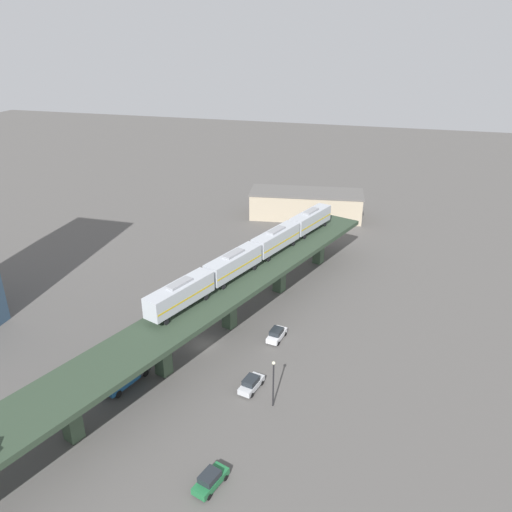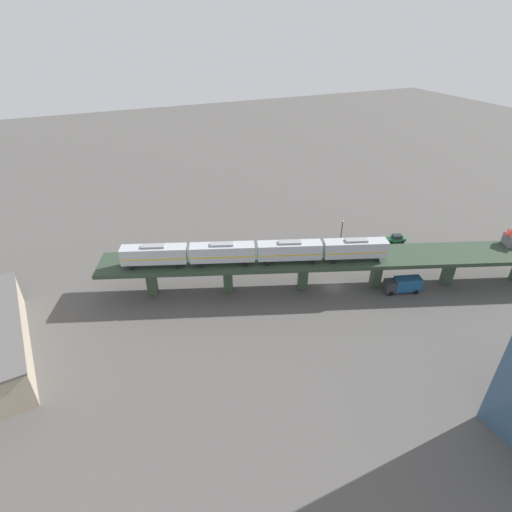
% 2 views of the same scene
% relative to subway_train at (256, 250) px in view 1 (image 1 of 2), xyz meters
% --- Properties ---
extents(ground_plane, '(400.00, 400.00, 0.00)m').
position_rel_subway_train_xyz_m(ground_plane, '(-4.10, -15.54, -9.79)').
color(ground_plane, '#514F4C').
extents(elevated_viaduct, '(39.04, 89.41, 7.25)m').
position_rel_subway_train_xyz_m(elevated_viaduct, '(-4.16, -15.70, -3.55)').
color(elevated_viaduct, '#2C3D2C').
rests_on(elevated_viaduct, ground).
extents(subway_train, '(19.49, 47.81, 4.45)m').
position_rel_subway_train_xyz_m(subway_train, '(0.00, 0.00, 0.00)').
color(subway_train, '#ADB2BA').
rests_on(subway_train, elevated_viaduct).
extents(street_car_silver, '(2.76, 4.69, 1.89)m').
position_rel_subway_train_xyz_m(street_car_silver, '(5.84, -23.61, -8.85)').
color(street_car_silver, '#B7BABF').
rests_on(street_car_silver, ground).
extents(street_car_white, '(2.52, 4.64, 1.89)m').
position_rel_subway_train_xyz_m(street_car_white, '(6.41, -11.09, -8.85)').
color(street_car_white, silver).
rests_on(street_car_white, ground).
extents(street_car_green, '(3.05, 4.74, 1.89)m').
position_rel_subway_train_xyz_m(street_car_green, '(5.99, -39.90, -8.85)').
color(street_car_green, '#1E6638').
rests_on(street_car_green, ground).
extents(delivery_truck, '(4.22, 7.54, 3.20)m').
position_rel_subway_train_xyz_m(delivery_truck, '(-11.00, -27.18, -8.03)').
color(delivery_truck, '#333338').
rests_on(delivery_truck, ground).
extents(street_lamp, '(0.44, 0.44, 6.94)m').
position_rel_subway_train_xyz_m(street_lamp, '(9.44, -25.97, -5.68)').
color(street_lamp, black).
rests_on(street_lamp, ground).
extents(warehouse_building, '(29.62, 13.72, 6.80)m').
position_rel_subway_train_xyz_m(warehouse_building, '(0.76, 45.61, -6.38)').
color(warehouse_building, tan).
rests_on(warehouse_building, ground).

